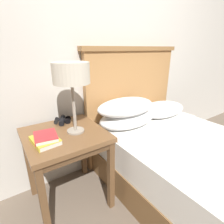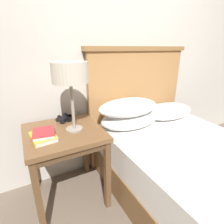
% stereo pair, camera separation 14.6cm
% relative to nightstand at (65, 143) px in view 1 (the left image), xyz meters
% --- Properties ---
extents(ground_plane, '(20.00, 20.00, 0.00)m').
position_rel_nightstand_xyz_m(ground_plane, '(0.59, -0.67, -0.57)').
color(ground_plane, '#6B5B4C').
rests_on(ground_plane, ground).
extents(wall_back, '(8.00, 0.06, 2.60)m').
position_rel_nightstand_xyz_m(wall_back, '(0.59, 0.36, 0.73)').
color(wall_back, beige).
rests_on(wall_back, ground_plane).
extents(nightstand, '(0.58, 0.58, 0.66)m').
position_rel_nightstand_xyz_m(nightstand, '(0.00, 0.00, 0.00)').
color(nightstand, brown).
rests_on(nightstand, ground_plane).
extents(bed, '(1.21, 1.81, 1.28)m').
position_rel_nightstand_xyz_m(bed, '(0.89, -0.49, -0.24)').
color(bed, brown).
rests_on(bed, ground_plane).
extents(table_lamp, '(0.26, 0.26, 0.52)m').
position_rel_nightstand_xyz_m(table_lamp, '(0.08, -0.03, 0.52)').
color(table_lamp, gray).
rests_on(table_lamp, nightstand).
extents(book_on_nightstand, '(0.18, 0.22, 0.03)m').
position_rel_nightstand_xyz_m(book_on_nightstand, '(-0.16, -0.07, 0.10)').
color(book_on_nightstand, silver).
rests_on(book_on_nightstand, nightstand).
extents(book_stacked_on_top, '(0.17, 0.20, 0.03)m').
position_rel_nightstand_xyz_m(book_stacked_on_top, '(-0.15, -0.07, 0.13)').
color(book_stacked_on_top, silver).
rests_on(book_stacked_on_top, book_on_nightstand).
extents(binoculars_pair, '(0.16, 0.16, 0.05)m').
position_rel_nightstand_xyz_m(binoculars_pair, '(0.06, 0.19, 0.11)').
color(binoculars_pair, black).
rests_on(binoculars_pair, nightstand).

